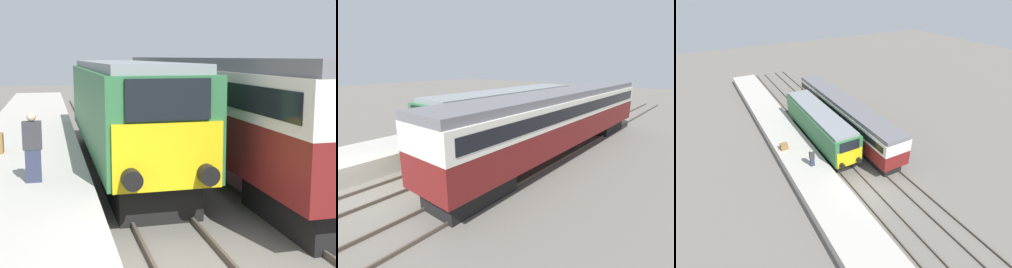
% 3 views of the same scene
% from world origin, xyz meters
% --- Properties ---
extents(ground_plane, '(120.00, 120.00, 0.00)m').
position_xyz_m(ground_plane, '(0.00, 0.00, 0.00)').
color(ground_plane, slate).
extents(platform_left, '(3.50, 50.00, 0.98)m').
position_xyz_m(platform_left, '(-3.30, 8.00, 0.49)').
color(platform_left, '#B7B2A8').
rests_on(platform_left, ground_plane).
extents(rails_near_track, '(1.51, 60.00, 0.14)m').
position_xyz_m(rails_near_track, '(0.00, 5.00, 0.07)').
color(rails_near_track, '#4C4238').
rests_on(rails_near_track, ground_plane).
extents(rails_far_track, '(1.50, 60.00, 0.14)m').
position_xyz_m(rails_far_track, '(3.40, 5.00, 0.07)').
color(rails_far_track, '#4C4238').
rests_on(rails_far_track, ground_plane).
extents(locomotive, '(2.70, 12.95, 3.75)m').
position_xyz_m(locomotive, '(0.00, 9.09, 2.08)').
color(locomotive, black).
rests_on(locomotive, ground_plane).
extents(passenger_carriage, '(2.75, 19.01, 3.88)m').
position_xyz_m(passenger_carriage, '(3.40, 9.96, 2.36)').
color(passenger_carriage, black).
rests_on(passenger_carriage, ground_plane).
extents(person_on_platform, '(0.44, 0.26, 1.66)m').
position_xyz_m(person_on_platform, '(-2.89, 4.38, 1.80)').
color(person_on_platform, '#2D334C').
rests_on(person_on_platform, platform_left).
extents(luggage_crate, '(0.70, 0.56, 0.60)m').
position_xyz_m(luggage_crate, '(-4.25, 8.13, 1.28)').
color(luggage_crate, olive).
rests_on(luggage_crate, platform_left).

